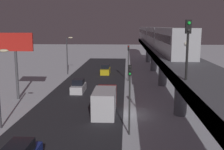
# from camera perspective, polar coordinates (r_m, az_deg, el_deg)

# --- Properties ---
(ground_plane) EXTENTS (240.00, 240.00, 0.00)m
(ground_plane) POSITION_cam_1_polar(r_m,az_deg,el_deg) (30.94, 2.91, -8.14)
(ground_plane) COLOR silver
(avenue_asphalt) EXTENTS (11.00, 107.48, 0.01)m
(avenue_asphalt) POSITION_cam_1_polar(r_m,az_deg,el_deg) (31.48, -7.75, -7.89)
(avenue_asphalt) COLOR #28282D
(avenue_asphalt) RESTS_ON ground_plane
(elevated_railway) EXTENTS (5.00, 107.48, 6.14)m
(elevated_railway) POSITION_cam_1_polar(r_m,az_deg,el_deg) (30.29, 14.32, 1.49)
(elevated_railway) COLOR slate
(elevated_railway) RESTS_ON ground_plane
(subway_train) EXTENTS (2.94, 74.07, 3.40)m
(subway_train) POSITION_cam_1_polar(r_m,az_deg,el_deg) (65.05, 8.51, 8.46)
(subway_train) COLOR #B7BABF
(subway_train) RESTS_ON elevated_railway
(rail_signal) EXTENTS (0.36, 0.41, 4.00)m
(rail_signal) POSITION_cam_1_polar(r_m,az_deg,el_deg) (18.70, 15.63, 7.22)
(rail_signal) COLOR black
(rail_signal) RESTS_ON elevated_railway
(sedan_yellow) EXTENTS (1.80, 4.55, 1.97)m
(sedan_yellow) POSITION_cam_1_polar(r_m,az_deg,el_deg) (56.55, -1.39, 1.08)
(sedan_yellow) COLOR gold
(sedan_yellow) RESTS_ON ground_plane
(sedan_white_2) EXTENTS (1.80, 4.22, 1.97)m
(sedan_white_2) POSITION_cam_1_polar(r_m,az_deg,el_deg) (41.13, -7.06, -2.44)
(sedan_white_2) COLOR silver
(sedan_white_2) RESTS_ON ground_plane
(box_truck) EXTENTS (2.40, 7.40, 2.80)m
(box_truck) POSITION_cam_1_polar(r_m,az_deg,el_deg) (31.11, -1.45, -5.43)
(box_truck) COLOR #A51E1E
(box_truck) RESTS_ON ground_plane
(traffic_light_near) EXTENTS (0.32, 0.44, 6.40)m
(traffic_light_near) POSITION_cam_1_polar(r_m,az_deg,el_deg) (24.03, 3.73, -3.11)
(traffic_light_near) COLOR #2D2D2D
(traffic_light_near) RESTS_ON ground_plane
(traffic_light_mid) EXTENTS (0.32, 0.44, 6.40)m
(traffic_light_mid) POSITION_cam_1_polar(r_m,az_deg,el_deg) (48.47, 3.45, 3.60)
(traffic_light_mid) COLOR #2D2D2D
(traffic_light_mid) RESTS_ON ground_plane
(commercial_billboard) EXTENTS (4.80, 0.36, 8.90)m
(commercial_billboard) POSITION_cam_1_polar(r_m,az_deg,el_deg) (38.02, -19.65, 5.22)
(commercial_billboard) COLOR #4C4C51
(commercial_billboard) RESTS_ON ground_plane
(street_lamp_near) EXTENTS (1.35, 0.44, 7.65)m
(street_lamp_near) POSITION_cam_1_polar(r_m,az_deg,el_deg) (27.56, -22.49, -0.84)
(street_lamp_near) COLOR #38383D
(street_lamp_near) RESTS_ON ground_plane
(street_lamp_far) EXTENTS (1.35, 0.44, 7.65)m
(street_lamp_far) POSITION_cam_1_polar(r_m,az_deg,el_deg) (55.88, -9.20, 4.99)
(street_lamp_far) COLOR #38383D
(street_lamp_far) RESTS_ON ground_plane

